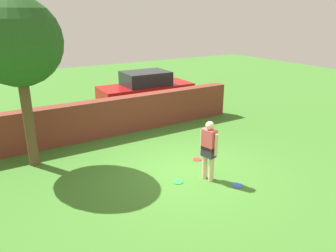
{
  "coord_description": "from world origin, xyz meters",
  "views": [
    {
      "loc": [
        -4.71,
        -6.68,
        4.19
      ],
      "look_at": [
        0.14,
        1.16,
        1.0
      ],
      "focal_mm": 35.08,
      "sensor_mm": 36.0,
      "label": 1
    }
  ],
  "objects_px": {
    "car": "(146,90)",
    "frisbee_green": "(178,182)",
    "frisbee_red": "(197,159)",
    "tree": "(17,43)",
    "person": "(209,148)",
    "frisbee_blue": "(237,185)"
  },
  "relations": [
    {
      "from": "frisbee_blue",
      "to": "tree",
      "type": "bearing_deg",
      "value": 135.67
    },
    {
      "from": "tree",
      "to": "frisbee_green",
      "type": "distance_m",
      "value": 5.49
    },
    {
      "from": "car",
      "to": "frisbee_green",
      "type": "relative_size",
      "value": 15.75
    },
    {
      "from": "car",
      "to": "frisbee_red",
      "type": "distance_m",
      "value": 5.9
    },
    {
      "from": "frisbee_green",
      "to": "frisbee_red",
      "type": "distance_m",
      "value": 1.53
    },
    {
      "from": "frisbee_red",
      "to": "frisbee_blue",
      "type": "xyz_separation_m",
      "value": [
        -0.06,
        -1.82,
        0.0
      ]
    },
    {
      "from": "tree",
      "to": "frisbee_blue",
      "type": "bearing_deg",
      "value": -44.33
    },
    {
      "from": "frisbee_red",
      "to": "person",
      "type": "bearing_deg",
      "value": -113.66
    },
    {
      "from": "tree",
      "to": "frisbee_blue",
      "type": "height_order",
      "value": "tree"
    },
    {
      "from": "person",
      "to": "frisbee_green",
      "type": "distance_m",
      "value": 1.21
    },
    {
      "from": "person",
      "to": "frisbee_green",
      "type": "bearing_deg",
      "value": 57.43
    },
    {
      "from": "person",
      "to": "frisbee_blue",
      "type": "height_order",
      "value": "person"
    },
    {
      "from": "person",
      "to": "car",
      "type": "height_order",
      "value": "car"
    },
    {
      "from": "person",
      "to": "frisbee_red",
      "type": "height_order",
      "value": "person"
    },
    {
      "from": "frisbee_red",
      "to": "frisbee_blue",
      "type": "relative_size",
      "value": 1.0
    },
    {
      "from": "frisbee_red",
      "to": "tree",
      "type": "bearing_deg",
      "value": 152.05
    },
    {
      "from": "tree",
      "to": "frisbee_red",
      "type": "distance_m",
      "value": 5.89
    },
    {
      "from": "tree",
      "to": "car",
      "type": "bearing_deg",
      "value": 31.91
    },
    {
      "from": "frisbee_red",
      "to": "car",
      "type": "bearing_deg",
      "value": 77.01
    },
    {
      "from": "frisbee_green",
      "to": "person",
      "type": "bearing_deg",
      "value": -19.83
    },
    {
      "from": "car",
      "to": "frisbee_green",
      "type": "bearing_deg",
      "value": -109.62
    },
    {
      "from": "frisbee_green",
      "to": "frisbee_red",
      "type": "height_order",
      "value": "same"
    }
  ]
}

